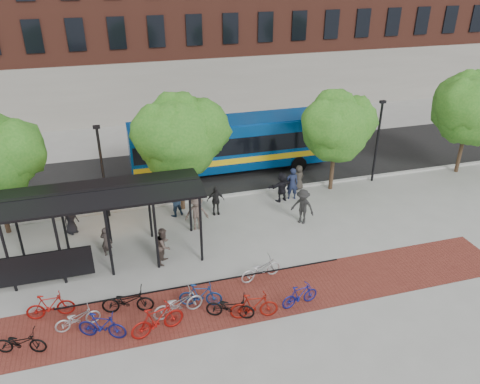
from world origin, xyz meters
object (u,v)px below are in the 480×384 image
object	(u,v)px
bike_7	(201,295)
bus	(232,142)
bus_shelter	(77,204)
bike_0	(20,342)
pedestrian_4	(216,200)
lamp_post_left	(103,170)
bike_8	(230,307)
pedestrian_1	(106,242)
bike_10	(261,269)
bike_6	(178,304)
pedestrian_9	(303,207)
bike_3	(102,326)
bike_1	(50,306)
lamp_post_right	(378,139)
pedestrian_2	(175,201)
bike_5	(157,320)
pedestrian_8	(164,245)
bike_4	(128,301)
pedestrian_0	(71,219)
pedestrian_5	(282,187)
bike_9	(254,306)
tree_d	(472,104)
tree_b	(180,132)
pedestrian_6	(299,177)
pedestrian_7	(292,184)
bike_2	(77,318)
pedestrian_3	(197,213)
tree_c	(337,124)
bike_11	(300,295)

from	to	relation	value
bike_7	bus	bearing A→B (deg)	-4.01
bus_shelter	bike_0	bearing A→B (deg)	-113.06
pedestrian_4	bus_shelter	bearing A→B (deg)	-155.98
lamp_post_left	bike_7	bearing A→B (deg)	-68.83
bike_8	pedestrian_1	xyz separation A→B (m)	(-4.44, 5.59, 0.27)
bike_10	pedestrian_4	size ratio (longest dim) A/B	1.17
bike_6	pedestrian_9	world-z (taller)	pedestrian_9
bus	bike_3	world-z (taller)	bus
bike_1	bike_7	size ratio (longest dim) A/B	1.04
bus	bike_0	size ratio (longest dim) A/B	7.13
lamp_post_right	pedestrian_2	bearing A→B (deg)	-175.66
bike_5	pedestrian_8	size ratio (longest dim) A/B	1.16
bike_6	bike_7	distance (m)	0.99
bike_4	pedestrian_0	xyz separation A→B (m)	(-2.31, 6.81, 0.26)
bike_5	pedestrian_5	distance (m)	11.86
bus_shelter	pedestrian_5	xyz separation A→B (m)	(10.73, 3.13, -2.11)
bike_1	bike_9	bearing A→B (deg)	-105.40
tree_d	bike_9	world-z (taller)	tree_d
tree_b	pedestrian_6	size ratio (longest dim) A/B	4.25
tree_b	bike_9	bearing A→B (deg)	-83.70
lamp_post_left	pedestrian_2	size ratio (longest dim) A/B	2.89
bike_9	bike_8	bearing A→B (deg)	81.06
pedestrian_1	bus_shelter	bearing A→B (deg)	41.72
bike_9	pedestrian_2	size ratio (longest dim) A/B	1.06
pedestrian_0	pedestrian_7	distance (m)	12.10
bike_2	pedestrian_7	size ratio (longest dim) A/B	0.88
pedestrian_2	pedestrian_3	size ratio (longest dim) A/B	0.95
tree_c	bike_2	distance (m)	17.04
bike_2	bike_6	size ratio (longest dim) A/B	0.83
lamp_post_left	pedestrian_3	size ratio (longest dim) A/B	2.76
bike_2	pedestrian_7	bearing A→B (deg)	-68.41
bus_shelter	bike_8	size ratio (longest dim) A/B	5.55
bus	bike_1	size ratio (longest dim) A/B	7.11
bike_6	bike_0	bearing A→B (deg)	83.52
bike_5	pedestrian_9	xyz separation A→B (m)	(8.30, 6.01, 0.34)
bike_0	pedestrian_0	world-z (taller)	pedestrian_0
tree_b	pedestrian_2	size ratio (longest dim) A/B	3.65
bike_1	bike_11	world-z (taller)	bike_1
bike_2	bike_6	world-z (taller)	bike_6
bike_11	bike_5	bearing A→B (deg)	80.00
bike_0	tree_c	bearing A→B (deg)	-46.29
pedestrian_2	pedestrian_7	distance (m)	6.79
bike_9	lamp_post_right	bearing A→B (deg)	-39.05
tree_b	pedestrian_7	world-z (taller)	tree_b
bike_0	bike_4	world-z (taller)	bike_4
tree_b	pedestrian_9	bearing A→B (deg)	-30.34
bike_0	bike_1	world-z (taller)	bike_1
bike_8	pedestrian_7	distance (m)	10.52
bike_6	pedestrian_3	xyz separation A→B (m)	(1.98, 6.13, 0.40)
tree_b	bike_7	xyz separation A→B (m)	(-0.80, -8.27, -3.93)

